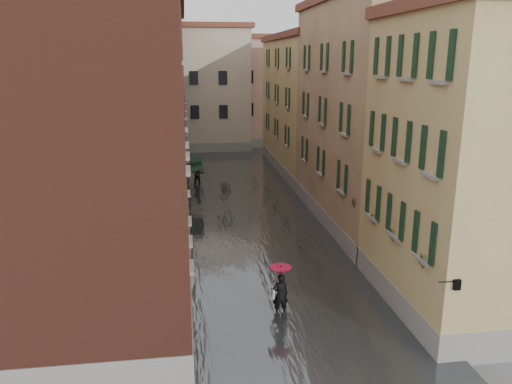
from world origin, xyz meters
TOP-DOWN VIEW (x-y plane):
  - ground at (0.00, 0.00)m, footprint 120.00×120.00m
  - floodwater at (0.00, 13.00)m, footprint 10.00×60.00m
  - building_left_near at (-7.00, -2.00)m, footprint 6.00×8.00m
  - building_left_mid at (-7.00, 9.00)m, footprint 6.00×14.00m
  - building_left_far at (-7.00, 24.00)m, footprint 6.00×16.00m
  - building_right_near at (7.00, -2.00)m, footprint 6.00×8.00m
  - building_right_mid at (7.00, 9.00)m, footprint 6.00×14.00m
  - building_right_far at (7.00, 24.00)m, footprint 6.00×16.00m
  - building_end_cream at (-3.00, 38.00)m, footprint 12.00×9.00m
  - building_end_pink at (6.00, 40.00)m, footprint 10.00×9.00m
  - awning_near at (-3.49, 15.00)m, footprint 1.09×2.91m
  - awning_far at (-3.48, 16.73)m, footprint 1.09×3.27m
  - wall_lantern at (4.33, -6.00)m, footprint 0.71×0.22m
  - window_planters at (4.12, 0.45)m, footprint 0.59×10.77m
  - pedestrian_main at (-0.50, -1.80)m, footprint 0.90×0.90m
  - pedestrian_far at (-3.09, 19.73)m, footprint 1.11×0.99m

SIDE VIEW (x-z plane):
  - ground at x=0.00m, z-range 0.00..0.00m
  - floodwater at x=0.00m, z-range 0.00..0.20m
  - pedestrian_far at x=-3.09m, z-range 0.00..1.90m
  - pedestrian_main at x=-0.50m, z-range 0.18..2.24m
  - awning_near at x=-3.49m, z-range 1.06..3.86m
  - awning_far at x=-3.48m, z-range 1.07..3.87m
  - wall_lantern at x=4.33m, z-range 2.83..3.18m
  - window_planters at x=4.12m, z-range 3.09..3.93m
  - building_right_near at x=7.00m, z-range 0.00..11.50m
  - building_right_far at x=7.00m, z-range 0.00..11.50m
  - building_end_pink at x=6.00m, z-range 0.00..12.00m
  - building_left_mid at x=-7.00m, z-range 0.00..12.50m
  - building_left_near at x=-7.00m, z-range 0.00..13.00m
  - building_right_mid at x=7.00m, z-range 0.00..13.00m
  - building_end_cream at x=-3.00m, z-range 0.00..13.00m
  - building_left_far at x=-7.00m, z-range 0.00..14.00m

